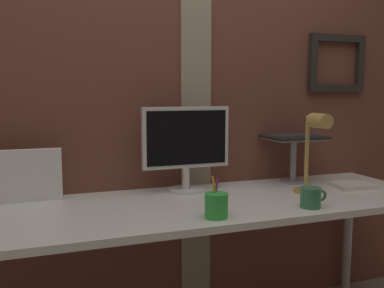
{
  "coord_description": "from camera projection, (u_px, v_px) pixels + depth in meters",
  "views": [
    {
      "loc": [
        -0.54,
        -1.64,
        1.2
      ],
      "look_at": [
        0.08,
        0.14,
        0.97
      ],
      "focal_mm": 38.5,
      "sensor_mm": 36.0,
      "label": 1
    }
  ],
  "objects": [
    {
      "name": "laptop",
      "position": [
        288.0,
        127.0,
        2.27
      ],
      "size": [
        0.3,
        0.28,
        0.22
      ],
      "color": "black",
      "rests_on": "laptop_stand"
    },
    {
      "name": "coffee_mug",
      "position": [
        311.0,
        197.0,
        1.75
      ],
      "size": [
        0.12,
        0.09,
        0.09
      ],
      "color": "#33724C",
      "rests_on": "desk"
    },
    {
      "name": "brick_wall_back",
      "position": [
        158.0,
        79.0,
        2.12
      ],
      "size": [
        3.36,
        0.16,
        2.56
      ],
      "color": "brown",
      "rests_on": "ground_plane"
    },
    {
      "name": "whiteboard_panel",
      "position": [
        13.0,
        177.0,
        1.79
      ],
      "size": [
        0.41,
        0.06,
        0.24
      ],
      "primitive_type": "cube",
      "rotation": [
        0.18,
        0.0,
        0.0
      ],
      "color": "white",
      "rests_on": "desk"
    },
    {
      "name": "desk_lamp",
      "position": [
        314.0,
        144.0,
        1.94
      ],
      "size": [
        0.12,
        0.2,
        0.39
      ],
      "color": "tan",
      "rests_on": "desk"
    },
    {
      "name": "desk",
      "position": [
        199.0,
        216.0,
        1.85
      ],
      "size": [
        2.25,
        0.68,
        0.72
      ],
      "color": "white",
      "rests_on": "ground_plane"
    },
    {
      "name": "pen_cup",
      "position": [
        216.0,
        205.0,
        1.6
      ],
      "size": [
        0.09,
        0.09,
        0.17
      ],
      "color": "green",
      "rests_on": "desk"
    },
    {
      "name": "monitor",
      "position": [
        186.0,
        142.0,
        2.01
      ],
      "size": [
        0.44,
        0.18,
        0.42
      ],
      "color": "silver",
      "rests_on": "desk"
    },
    {
      "name": "paper_clutter_stack",
      "position": [
        354.0,
        185.0,
        2.12
      ],
      "size": [
        0.21,
        0.16,
        0.02
      ],
      "primitive_type": "cube",
      "rotation": [
        0.0,
        0.0,
        -0.11
      ],
      "color": "silver",
      "rests_on": "desk"
    },
    {
      "name": "laptop_stand",
      "position": [
        293.0,
        153.0,
        2.23
      ],
      "size": [
        0.28,
        0.22,
        0.24
      ],
      "color": "gray",
      "rests_on": "desk"
    }
  ]
}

